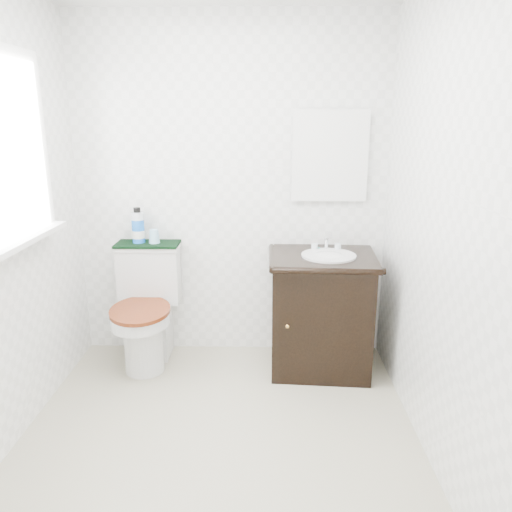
{
  "coord_description": "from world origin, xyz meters",
  "views": [
    {
      "loc": [
        0.26,
        -2.31,
        1.71
      ],
      "look_at": [
        0.19,
        0.75,
        0.85
      ],
      "focal_mm": 35.0,
      "sensor_mm": 36.0,
      "label": 1
    }
  ],
  "objects_px": {
    "toilet": "(147,314)",
    "vanity": "(322,309)",
    "mouthwash_bottle": "(138,227)",
    "trash_bin": "(293,341)",
    "cup": "(154,236)"
  },
  "relations": [
    {
      "from": "toilet",
      "to": "vanity",
      "type": "bearing_deg",
      "value": -2.92
    },
    {
      "from": "mouthwash_bottle",
      "to": "toilet",
      "type": "bearing_deg",
      "value": -65.32
    },
    {
      "from": "toilet",
      "to": "mouthwash_bottle",
      "type": "bearing_deg",
      "value": 114.68
    },
    {
      "from": "toilet",
      "to": "vanity",
      "type": "xyz_separation_m",
      "value": [
        1.23,
        -0.06,
        0.07
      ]
    },
    {
      "from": "vanity",
      "to": "trash_bin",
      "type": "height_order",
      "value": "vanity"
    },
    {
      "from": "toilet",
      "to": "trash_bin",
      "type": "xyz_separation_m",
      "value": [
        1.04,
        0.06,
        -0.23
      ]
    },
    {
      "from": "trash_bin",
      "to": "toilet",
      "type": "bearing_deg",
      "value": -176.66
    },
    {
      "from": "trash_bin",
      "to": "cup",
      "type": "relative_size",
      "value": 2.8
    },
    {
      "from": "vanity",
      "to": "trash_bin",
      "type": "bearing_deg",
      "value": 146.85
    },
    {
      "from": "mouthwash_bottle",
      "to": "cup",
      "type": "height_order",
      "value": "mouthwash_bottle"
    },
    {
      "from": "toilet",
      "to": "trash_bin",
      "type": "bearing_deg",
      "value": 3.34
    },
    {
      "from": "mouthwash_bottle",
      "to": "cup",
      "type": "bearing_deg",
      "value": -6.11
    },
    {
      "from": "toilet",
      "to": "cup",
      "type": "bearing_deg",
      "value": 67.39
    },
    {
      "from": "vanity",
      "to": "trash_bin",
      "type": "relative_size",
      "value": 3.41
    },
    {
      "from": "toilet",
      "to": "trash_bin",
      "type": "distance_m",
      "value": 1.06
    }
  ]
}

